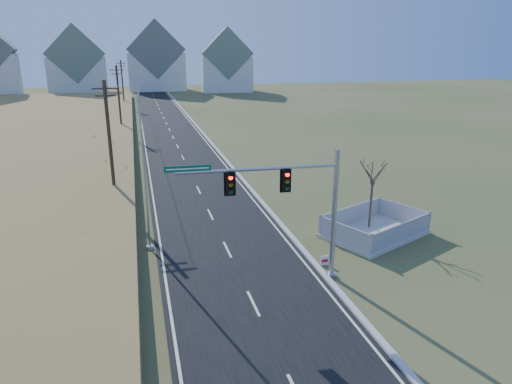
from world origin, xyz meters
name	(u,v)px	position (x,y,z in m)	size (l,w,h in m)	color
ground	(243,284)	(0.00, 0.00, 0.00)	(260.00, 260.00, 0.00)	#434A23
road	(167,125)	(0.00, 50.00, 0.03)	(8.00, 180.00, 0.06)	black
curb	(195,124)	(4.15, 50.00, 0.09)	(0.30, 180.00, 0.18)	#B2AFA8
utility_pole_near	(110,140)	(-6.50, 15.00, 4.68)	(1.80, 0.26, 9.00)	#422D1E
utility_pole_mid	(119,99)	(-6.50, 45.00, 4.68)	(1.80, 0.26, 9.00)	#422D1E
utility_pole_far	(122,83)	(-6.50, 75.00, 4.68)	(1.80, 0.26, 9.00)	#422D1E
condo_nnw	(77,66)	(-18.00, 108.00, 6.94)	(14.93, 11.17, 17.03)	silver
condo_n	(156,62)	(2.00, 112.00, 7.61)	(15.27, 10.20, 18.54)	silver
condo_ne	(227,65)	(20.00, 104.00, 6.84)	(14.12, 10.51, 16.52)	silver
traffic_signal_mast	(299,202)	(2.67, -0.31, 4.12)	(8.30, 0.76, 6.61)	#9EA0A5
fence_enclosure	(374,231)	(9.31, 3.91, 0.28)	(7.21, 6.24, 1.38)	#B7B5AD
open_sign	(325,261)	(4.66, 0.81, 0.29)	(0.44, 0.07, 0.55)	white
flagpole	(145,188)	(-4.30, 5.40, 3.67)	(0.41, 0.41, 9.19)	#B7B5AD
bare_tree	(373,171)	(9.38, 4.74, 3.92)	(1.83, 1.83, 4.86)	#4C3F33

